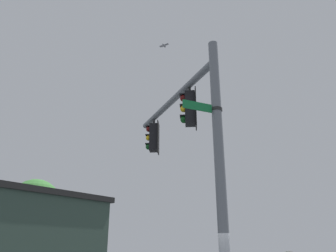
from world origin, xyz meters
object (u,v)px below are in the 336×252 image
(traffic_light_nearest_pole, at_px, (189,108))
(bird_flying, at_px, (164,45))
(traffic_light_mid_inner, at_px, (153,138))
(street_name_sign, at_px, (208,108))

(traffic_light_nearest_pole, distance_m, bird_flying, 3.80)
(bird_flying, bearing_deg, traffic_light_mid_inner, 25.08)
(traffic_light_mid_inner, height_order, street_name_sign, traffic_light_mid_inner)
(street_name_sign, relative_size, bird_flying, 2.70)
(street_name_sign, distance_m, bird_flying, 5.12)
(traffic_light_nearest_pole, height_order, bird_flying, bird_flying)
(traffic_light_nearest_pole, xyz_separation_m, street_name_sign, (-1.38, -0.48, -0.62))
(street_name_sign, xyz_separation_m, bird_flying, (2.93, 1.39, 3.96))
(traffic_light_nearest_pole, height_order, traffic_light_mid_inner, same)
(traffic_light_nearest_pole, relative_size, traffic_light_mid_inner, 1.00)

